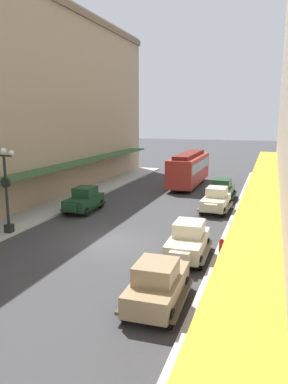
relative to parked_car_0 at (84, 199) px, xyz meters
name	(u,v)px	position (x,y,z in m)	size (l,w,h in m)	color
ground_plane	(110,242)	(4.80, -5.92, -0.94)	(200.00, 200.00, 0.00)	#38383A
sidewalk_left	(3,228)	(-2.70, -5.92, -0.87)	(3.00, 60.00, 0.15)	#B7B5AD
sidewalk_right	(244,256)	(12.30, -5.92, -0.87)	(3.00, 60.00, 0.15)	#B7B5AD
parked_car_0	(84,199)	(0.00, 0.00, 0.00)	(2.27, 4.31, 1.84)	#193D23
parked_car_1	(222,189)	(9.41, 7.58, 0.00)	(2.27, 4.31, 1.84)	#193D23
parked_car_2	(158,283)	(9.53, -12.08, 0.00)	(2.25, 4.30, 1.84)	#997F5B
parked_car_3	(188,240)	(9.54, -6.78, 0.00)	(2.26, 4.30, 1.84)	beige
parked_car_4	(216,199)	(9.50, 3.21, 0.00)	(2.25, 4.30, 1.84)	beige
streetcar	(189,168)	(5.26, 13.07, 0.96)	(2.55, 9.61, 3.46)	#A52D23
lamp_post_with_clock	(6,187)	(-1.60, -6.66, 2.04)	(1.42, 0.44, 5.16)	black
fire_hydrant	(221,246)	(11.15, -6.12, -0.38)	(0.24, 0.24, 0.82)	#B21E19
pedestrian_0	(258,194)	(12.46, 6.24, 0.05)	(0.36, 0.24, 1.64)	#2D2D33
pedestrian_1	(263,200)	(12.92, 3.66, 0.07)	(0.36, 0.28, 1.67)	slate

